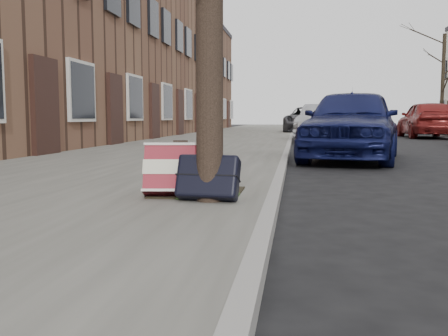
# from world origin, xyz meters

# --- Properties ---
(ground) EXTENTS (120.00, 120.00, 0.00)m
(ground) POSITION_xyz_m (0.00, 0.00, 0.00)
(ground) COLOR black
(ground) RESTS_ON ground
(near_sidewalk) EXTENTS (5.00, 70.00, 0.12)m
(near_sidewalk) POSITION_xyz_m (-3.70, 15.00, 0.06)
(near_sidewalk) COLOR slate
(near_sidewalk) RESTS_ON ground
(house_near) EXTENTS (6.80, 40.00, 7.00)m
(house_near) POSITION_xyz_m (-9.60, 16.00, 3.50)
(house_near) COLOR brown
(house_near) RESTS_ON ground
(dirt_patch) EXTENTS (0.85, 0.85, 0.02)m
(dirt_patch) POSITION_xyz_m (-2.00, 1.20, 0.13)
(dirt_patch) COLOR black
(dirt_patch) RESTS_ON near_sidewalk
(suitcase_red) EXTENTS (0.70, 0.45, 0.51)m
(suitcase_red) POSITION_xyz_m (-2.13, 0.93, 0.37)
(suitcase_red) COLOR maroon
(suitcase_red) RESTS_ON near_sidewalk
(suitcase_navy) EXTENTS (0.59, 0.38, 0.44)m
(suitcase_navy) POSITION_xyz_m (-1.82, 0.74, 0.34)
(suitcase_navy) COLOR black
(suitcase_navy) RESTS_ON near_sidewalk
(car_near_front) EXTENTS (2.61, 4.66, 1.50)m
(car_near_front) POSITION_xyz_m (0.10, 6.89, 0.75)
(car_near_front) COLOR #101546
(car_near_front) RESTS_ON ground
(car_near_mid) EXTENTS (2.21, 4.36, 1.37)m
(car_near_mid) POSITION_xyz_m (-0.05, 14.78, 0.69)
(car_near_mid) COLOR #B0B2B9
(car_near_mid) RESTS_ON ground
(car_near_back) EXTENTS (2.76, 5.43, 1.47)m
(car_near_back) POSITION_xyz_m (-0.40, 23.95, 0.74)
(car_near_back) COLOR #3E3D43
(car_near_back) RESTS_ON ground
(car_far_back) EXTENTS (1.99, 4.74, 1.60)m
(car_far_back) POSITION_xyz_m (4.56, 19.10, 0.80)
(car_far_back) COLOR maroon
(car_far_back) RESTS_ON ground
(tree_far_c) EXTENTS (0.20, 0.20, 5.49)m
(tree_far_c) POSITION_xyz_m (7.20, 26.64, 2.86)
(tree_far_c) COLOR black
(tree_far_c) RESTS_ON far_sidewalk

